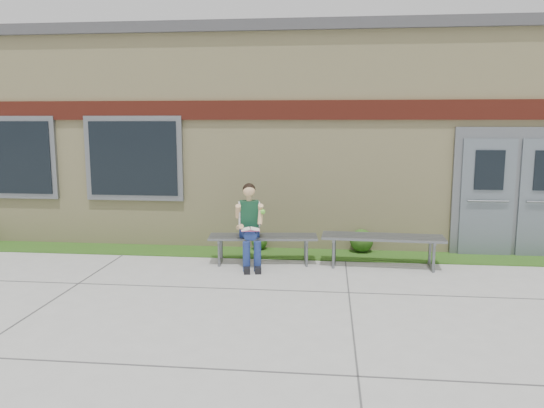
# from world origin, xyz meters

# --- Properties ---
(ground) EXTENTS (80.00, 80.00, 0.00)m
(ground) POSITION_xyz_m (0.00, 0.00, 0.00)
(ground) COLOR #9E9E99
(ground) RESTS_ON ground
(grass_strip) EXTENTS (16.00, 0.80, 0.02)m
(grass_strip) POSITION_xyz_m (0.00, 2.60, 0.01)
(grass_strip) COLOR #214E15
(grass_strip) RESTS_ON ground
(school_building) EXTENTS (16.20, 6.22, 4.20)m
(school_building) POSITION_xyz_m (-0.00, 5.99, 2.10)
(school_building) COLOR beige
(school_building) RESTS_ON ground
(bench_left) EXTENTS (1.87, 0.69, 0.47)m
(bench_left) POSITION_xyz_m (-0.40, 1.96, 0.37)
(bench_left) COLOR slate
(bench_left) RESTS_ON ground
(bench_right) EXTENTS (2.02, 0.64, 0.52)m
(bench_right) POSITION_xyz_m (1.60, 1.96, 0.40)
(bench_right) COLOR slate
(bench_right) RESTS_ON ground
(girl) EXTENTS (0.53, 0.85, 1.38)m
(girl) POSITION_xyz_m (-0.60, 1.76, 0.72)
(girl) COLOR navy
(girl) RESTS_ON ground
(shrub_mid) EXTENTS (0.29, 0.29, 0.29)m
(shrub_mid) POSITION_xyz_m (-0.58, 2.85, 0.17)
(shrub_mid) COLOR #214E15
(shrub_mid) RESTS_ON grass_strip
(shrub_east) EXTENTS (0.42, 0.42, 0.42)m
(shrub_east) POSITION_xyz_m (1.31, 2.85, 0.23)
(shrub_east) COLOR #214E15
(shrub_east) RESTS_ON grass_strip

